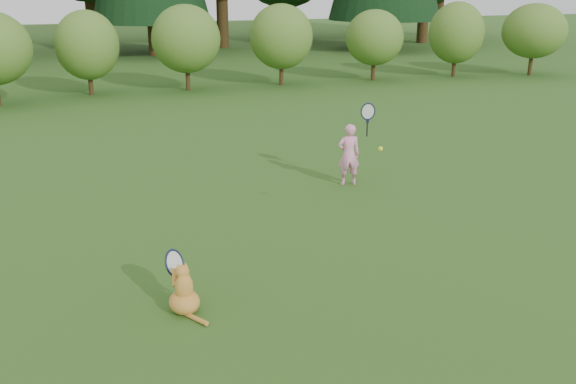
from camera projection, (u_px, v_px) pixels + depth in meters
name	position (u px, v px, depth m)	size (l,w,h in m)	color
ground	(293.00, 268.00, 7.79)	(100.00, 100.00, 0.00)	#2B4A15
shrub_row	(151.00, 49.00, 19.05)	(28.00, 3.00, 2.80)	#537725
child	(349.00, 153.00, 10.81)	(0.60, 0.33, 1.58)	pink
cat	(183.00, 287.00, 6.69)	(0.41, 0.80, 0.73)	#C07C25
tennis_ball	(381.00, 149.00, 8.46)	(0.06, 0.06, 0.06)	#D1E81B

